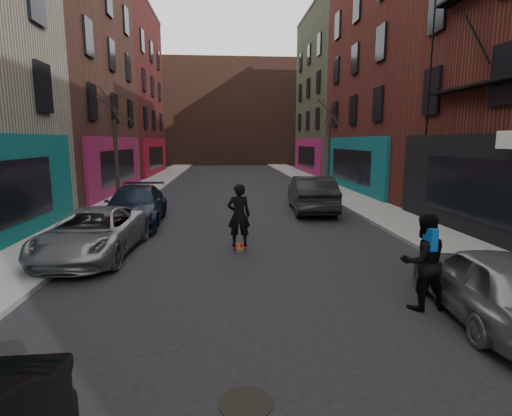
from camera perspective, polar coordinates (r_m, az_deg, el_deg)
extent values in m
cube|color=gray|center=(33.16, -13.98, 3.77)|extent=(2.50, 84.00, 0.13)
cube|color=gray|center=(33.48, 7.68, 4.02)|extent=(2.50, 84.00, 0.13)
cube|color=#47281E|center=(58.68, -3.86, 13.23)|extent=(40.00, 10.00, 14.00)
imported|color=gray|center=(12.32, -22.26, -3.31)|extent=(2.42, 4.94, 1.35)
imported|color=black|center=(16.38, -16.83, 0.31)|extent=(2.32, 5.24, 1.50)
imported|color=gray|center=(8.63, 30.41, -9.20)|extent=(2.06, 4.20, 1.38)
imported|color=black|center=(18.72, 7.93, 2.03)|extent=(2.13, 5.20, 1.68)
cube|color=brown|center=(12.26, -2.43, -5.66)|extent=(0.27, 0.81, 0.10)
imported|color=black|center=(12.04, -2.46, -1.03)|extent=(0.72, 0.50, 1.91)
imported|color=black|center=(8.48, 22.75, -7.10)|extent=(0.98, 0.79, 1.90)
cube|color=#0D55B7|center=(8.21, 23.64, -4.05)|extent=(0.16, 0.31, 0.42)
cylinder|color=black|center=(5.61, -1.47, -26.07)|extent=(0.81, 0.81, 0.01)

